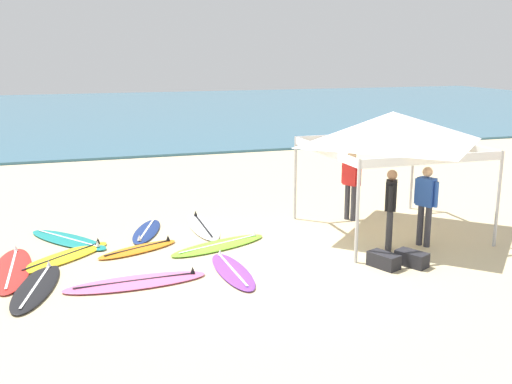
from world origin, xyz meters
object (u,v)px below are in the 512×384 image
object	(u,v)px
surfboard_black	(36,287)
surfboard_red	(12,269)
surfboard_yellow	(64,257)
gear_bag_by_pole	(412,259)
person_red	(351,180)
surfboard_pink	(136,282)
canopy_tent	(392,128)
surfboard_navy	(147,231)
surfboard_orange	(138,249)
surfboard_lime	(219,245)
person_blue	(426,201)
surfboard_teal	(68,240)
person_black	(391,204)
gear_bag_near_tent	(384,260)
surfboard_purple	(232,271)
surfboard_white	(203,227)

from	to	relation	value
surfboard_black	surfboard_red	size ratio (longest dim) A/B	0.94
surfboard_black	surfboard_yellow	bearing A→B (deg)	72.51
gear_bag_by_pole	surfboard_black	bearing A→B (deg)	171.77
surfboard_red	gear_bag_by_pole	world-z (taller)	gear_bag_by_pole
surfboard_yellow	person_red	size ratio (longest dim) A/B	1.25
surfboard_pink	surfboard_red	world-z (taller)	same
canopy_tent	person_red	xyz separation A→B (m)	(-0.37, 1.14, -1.40)
surfboard_navy	surfboard_orange	bearing A→B (deg)	-105.21
surfboard_lime	person_blue	xyz separation A→B (m)	(4.15, -1.25, 0.95)
surfboard_teal	person_black	xyz separation A→B (m)	(6.34, -2.66, 0.95)
surfboard_pink	person_blue	size ratio (longest dim) A/B	1.50
canopy_tent	surfboard_lime	size ratio (longest dim) A/B	1.42
surfboard_black	person_black	world-z (taller)	person_black
canopy_tent	gear_bag_near_tent	xyz separation A→B (m)	(-1.24, -2.03, -2.25)
surfboard_lime	surfboard_navy	distance (m)	1.98
surfboard_red	person_red	world-z (taller)	person_red
surfboard_teal	gear_bag_near_tent	world-z (taller)	gear_bag_near_tent
canopy_tent	surfboard_purple	world-z (taller)	canopy_tent
canopy_tent	surfboard_teal	bearing A→B (deg)	168.02
surfboard_purple	person_red	bearing A→B (deg)	34.64
surfboard_white	surfboard_navy	size ratio (longest dim) A/B	1.12
surfboard_orange	surfboard_pink	size ratio (longest dim) A/B	0.72
surfboard_red	person_blue	xyz separation A→B (m)	(8.23, -1.06, 0.95)
surfboard_pink	person_black	bearing A→B (deg)	2.73
canopy_tent	surfboard_orange	size ratio (longest dim) A/B	1.83
surfboard_yellow	surfboard_orange	bearing A→B (deg)	1.42
surfboard_white	gear_bag_by_pole	distance (m)	4.92
person_blue	surfboard_purple	bearing A→B (deg)	-176.18
surfboard_teal	surfboard_red	size ratio (longest dim) A/B	0.89
surfboard_white	person_black	xyz separation A→B (m)	(3.31, -2.73, 0.95)
surfboard_pink	surfboard_black	bearing A→B (deg)	169.58
surfboard_orange	surfboard_lime	world-z (taller)	same
canopy_tent	surfboard_black	size ratio (longest dim) A/B	1.42
surfboard_red	gear_bag_by_pole	size ratio (longest dim) A/B	4.23
surfboard_yellow	person_black	size ratio (longest dim) A/B	1.25
canopy_tent	surfboard_white	xyz separation A→B (m)	(-3.96, 1.55, -2.35)
canopy_tent	surfboard_black	xyz separation A→B (m)	(-7.55, -1.12, -2.35)
surfboard_white	surfboard_navy	bearing A→B (deg)	178.33
surfboard_lime	surfboard_navy	size ratio (longest dim) A/B	1.22
person_blue	surfboard_orange	bearing A→B (deg)	165.40
person_red	gear_bag_by_pole	distance (m)	3.38
surfboard_teal	surfboard_yellow	xyz separation A→B (m)	(-0.10, -1.14, 0.00)
canopy_tent	surfboard_white	distance (m)	4.86
surfboard_white	person_black	distance (m)	4.40
surfboard_orange	surfboard_pink	bearing A→B (deg)	-98.06
surfboard_yellow	gear_bag_by_pole	world-z (taller)	gear_bag_by_pole
person_blue	surfboard_navy	bearing A→B (deg)	153.62
canopy_tent	surfboard_yellow	xyz separation A→B (m)	(-7.09, 0.34, -2.35)
surfboard_teal	surfboard_pink	distance (m)	3.12
surfboard_black	gear_bag_near_tent	distance (m)	6.37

